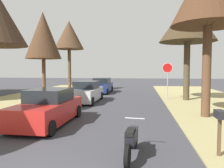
{
  "coord_description": "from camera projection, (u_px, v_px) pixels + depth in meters",
  "views": [
    {
      "loc": [
        2.0,
        -2.59,
        2.43
      ],
      "look_at": [
        0.24,
        9.92,
        1.61
      ],
      "focal_mm": 34.79,
      "sensor_mm": 36.0,
      "label": 1
    }
  ],
  "objects": [
    {
      "name": "stop_sign_far",
      "position": [
        167.0,
        73.0,
        17.69
      ],
      "size": [
        0.81,
        0.52,
        2.95
      ],
      "color": "#9EA0A5",
      "rests_on": "grass_verge_right"
    },
    {
      "name": "street_tree_right_mid_b",
      "position": [
        188.0,
        22.0,
        16.84
      ],
      "size": [
        4.37,
        4.37,
        7.73
      ],
      "color": "#453A26",
      "rests_on": "grass_verge_right"
    },
    {
      "name": "street_tree_left_mid_b",
      "position": [
        43.0,
        36.0,
        17.6
      ],
      "size": [
        2.89,
        2.89,
        7.08
      ],
      "color": "brown",
      "rests_on": "grass_verge_left"
    },
    {
      "name": "street_tree_left_far",
      "position": [
        69.0,
        36.0,
        24.43
      ],
      "size": [
        3.3,
        3.3,
        7.9
      ],
      "color": "brown",
      "rests_on": "grass_verge_left"
    },
    {
      "name": "parked_sedan_red",
      "position": [
        48.0,
        108.0,
        9.71
      ],
      "size": [
        1.96,
        4.41,
        1.57
      ],
      "color": "red",
      "rests_on": "ground"
    },
    {
      "name": "parked_sedan_silver",
      "position": [
        86.0,
        92.0,
        16.48
      ],
      "size": [
        1.96,
        4.41,
        1.57
      ],
      "color": "#BCBCC1",
      "rests_on": "ground"
    },
    {
      "name": "parked_sedan_navy",
      "position": [
        102.0,
        86.0,
        23.12
      ],
      "size": [
        1.96,
        4.41,
        1.57
      ],
      "color": "navy",
      "rests_on": "ground"
    },
    {
      "name": "parked_motorcycle",
      "position": [
        132.0,
        140.0,
        6.03
      ],
      "size": [
        0.6,
        2.05,
        0.97
      ],
      "color": "black",
      "rests_on": "ground"
    },
    {
      "name": "curbside_mailbox",
      "position": [
        220.0,
        120.0,
        5.97
      ],
      "size": [
        0.22,
        0.44,
        1.27
      ],
      "color": "brown",
      "rests_on": "grass_verge_right"
    }
  ]
}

